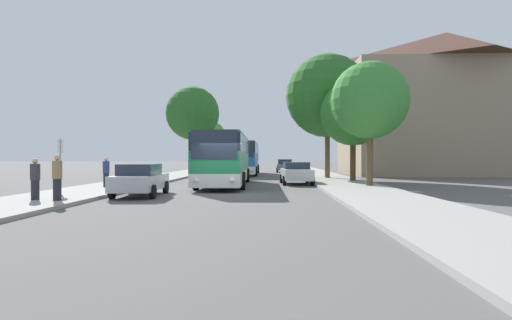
{
  "coord_description": "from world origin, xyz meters",
  "views": [
    {
      "loc": [
        2.3,
        -19.62,
        1.8
      ],
      "look_at": [
        1.11,
        11.5,
        1.59
      ],
      "focal_mm": 28.0,
      "sensor_mm": 36.0,
      "label": 1
    }
  ],
  "objects": [
    {
      "name": "pedestrian_waiting_far",
      "position": [
        -6.88,
        2.19,
        0.98
      ],
      "size": [
        0.36,
        0.36,
        1.65
      ],
      "rotation": [
        0.0,
        0.0,
        0.62
      ],
      "color": "#23232D",
      "rests_on": "sidewalk_left"
    },
    {
      "name": "tree_right_far",
      "position": [
        8.14,
        9.13,
        4.94
      ],
      "size": [
        4.64,
        4.64,
        7.13
      ],
      "color": "#47331E",
      "rests_on": "sidewalk_right"
    },
    {
      "name": "tree_right_mid",
      "position": [
        8.05,
        3.95,
        5.12
      ],
      "size": [
        4.52,
        4.52,
        7.25
      ],
      "color": "brown",
      "rests_on": "sidewalk_right"
    },
    {
      "name": "bus_middle",
      "position": [
        -0.45,
        21.55,
        1.77
      ],
      "size": [
        2.88,
        12.13,
        3.31
      ],
      "rotation": [
        0.0,
        0.0,
        0.01
      ],
      "color": "silver",
      "rests_on": "ground_plane"
    },
    {
      "name": "ground_plane",
      "position": [
        0.0,
        0.0,
        0.0
      ],
      "size": [
        300.0,
        300.0,
        0.0
      ],
      "primitive_type": "plane",
      "color": "#565454",
      "rests_on": "ground"
    },
    {
      "name": "sidewalk_left",
      "position": [
        -7.0,
        0.0,
        0.07
      ],
      "size": [
        4.0,
        120.0,
        0.15
      ],
      "primitive_type": "cube",
      "color": "gray",
      "rests_on": "ground_plane"
    },
    {
      "name": "building_right_background",
      "position": [
        20.69,
        22.95,
        7.45
      ],
      "size": [
        20.58,
        12.82,
        14.9
      ],
      "color": "gray",
      "rests_on": "ground_plane"
    },
    {
      "name": "parked_car_right_far",
      "position": [
        3.94,
        28.53,
        0.8
      ],
      "size": [
        2.13,
        4.44,
        1.56
      ],
      "rotation": [
        0.0,
        0.0,
        3.11
      ],
      "color": "slate",
      "rests_on": "ground_plane"
    },
    {
      "name": "tree_left_far",
      "position": [
        -6.27,
        23.59,
        6.6
      ],
      "size": [
        5.81,
        5.81,
        9.37
      ],
      "color": "#513D23",
      "rests_on": "sidewalk_left"
    },
    {
      "name": "tree_right_near",
      "position": [
        6.86,
        12.93,
        6.78
      ],
      "size": [
        6.73,
        6.73,
        10.0
      ],
      "color": "brown",
      "rests_on": "sidewalk_right"
    },
    {
      "name": "pedestrian_waiting_near",
      "position": [
        -5.88,
        -4.7,
        1.03
      ],
      "size": [
        0.36,
        0.36,
        1.75
      ],
      "rotation": [
        0.0,
        0.0,
        5.2
      ],
      "color": "#23232D",
      "rests_on": "sidewalk_left"
    },
    {
      "name": "sidewalk_right",
      "position": [
        7.0,
        0.0,
        0.07
      ],
      "size": [
        4.0,
        120.0,
        0.15
      ],
      "primitive_type": "cube",
      "color": "gray",
      "rests_on": "ground_plane"
    },
    {
      "name": "tree_left_near",
      "position": [
        -6.23,
        35.25,
        4.67
      ],
      "size": [
        4.42,
        4.42,
        6.75
      ],
      "color": "#47331E",
      "rests_on": "sidewalk_left"
    },
    {
      "name": "bus_front",
      "position": [
        -0.65,
        5.66,
        1.71
      ],
      "size": [
        3.04,
        11.51,
        3.19
      ],
      "rotation": [
        0.0,
        0.0,
        0.02
      ],
      "color": "silver",
      "rests_on": "ground_plane"
    },
    {
      "name": "pedestrian_walking_back",
      "position": [
        -6.89,
        -4.46,
        0.95
      ],
      "size": [
        0.36,
        0.36,
        1.61
      ],
      "rotation": [
        0.0,
        0.0,
        0.53
      ],
      "color": "#23232D",
      "rests_on": "sidewalk_left"
    },
    {
      "name": "parked_car_left_curb",
      "position": [
        -3.77,
        -1.34,
        0.78
      ],
      "size": [
        2.14,
        4.43,
        1.49
      ],
      "rotation": [
        0.0,
        0.0,
        0.06
      ],
      "color": "#B7B7BC",
      "rests_on": "ground_plane"
    },
    {
      "name": "parked_car_right_near",
      "position": [
        3.97,
        7.16,
        0.78
      ],
      "size": [
        2.18,
        4.18,
        1.48
      ],
      "rotation": [
        0.0,
        0.0,
        3.19
      ],
      "color": "silver",
      "rests_on": "ground_plane"
    },
    {
      "name": "bus_stop_sign",
      "position": [
        -7.34,
        -1.79,
        1.7
      ],
      "size": [
        0.08,
        0.45,
        2.49
      ],
      "color": "gray",
      "rests_on": "sidewalk_left"
    }
  ]
}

